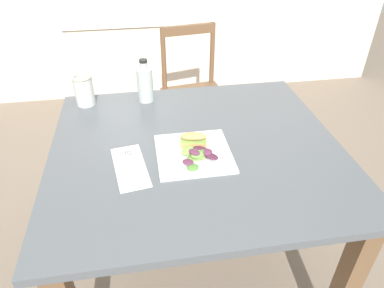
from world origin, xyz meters
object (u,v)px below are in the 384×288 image
at_px(sandwich_half_front, 194,140).
at_px(fork_on_napkin, 130,163).
at_px(mason_jar_iced_tea, 84,92).
at_px(chair_wooden_far, 194,94).
at_px(dining_table, 196,170).
at_px(bottle_cold_brew, 145,86).
at_px(plate_lunch, 194,153).

xyz_separation_m(sandwich_half_front, fork_on_napkin, (-0.25, -0.06, -0.03)).
xyz_separation_m(fork_on_napkin, mason_jar_iced_tea, (-0.19, 0.49, 0.06)).
distance_m(sandwich_half_front, fork_on_napkin, 0.26).
bearing_deg(chair_wooden_far, dining_table, -99.25).
distance_m(dining_table, mason_jar_iced_tea, 0.64).
height_order(sandwich_half_front, bottle_cold_brew, bottle_cold_brew).
relative_size(plate_lunch, bottle_cold_brew, 1.36).
bearing_deg(dining_table, fork_on_napkin, -163.50).
xyz_separation_m(dining_table, mason_jar_iced_tea, (-0.45, 0.42, 0.19)).
height_order(dining_table, plate_lunch, plate_lunch).
xyz_separation_m(chair_wooden_far, plate_lunch, (-0.18, -1.05, 0.30)).
height_order(dining_table, mason_jar_iced_tea, mason_jar_iced_tea).
xyz_separation_m(plate_lunch, bottle_cold_brew, (-0.15, 0.46, 0.07)).
relative_size(chair_wooden_far, sandwich_half_front, 8.13).
bearing_deg(chair_wooden_far, sandwich_half_front, -99.84).
bearing_deg(sandwich_half_front, bottle_cold_brew, 110.70).
bearing_deg(chair_wooden_far, plate_lunch, -99.80).
xyz_separation_m(dining_table, chair_wooden_far, (0.16, 1.00, -0.17)).
bearing_deg(chair_wooden_far, fork_on_napkin, -111.34).
bearing_deg(dining_table, chair_wooden_far, 80.75).
bearing_deg(mason_jar_iced_tea, bottle_cold_brew, -1.84).
distance_m(dining_table, fork_on_napkin, 0.30).
height_order(plate_lunch, bottle_cold_brew, bottle_cold_brew).
height_order(fork_on_napkin, bottle_cold_brew, bottle_cold_brew).
height_order(chair_wooden_far, mason_jar_iced_tea, mason_jar_iced_tea).
xyz_separation_m(bottle_cold_brew, mason_jar_iced_tea, (-0.28, 0.01, -0.01)).
relative_size(plate_lunch, sandwich_half_front, 2.58).
xyz_separation_m(plate_lunch, mason_jar_iced_tea, (-0.43, 0.47, 0.06)).
distance_m(sandwich_half_front, mason_jar_iced_tea, 0.61).
bearing_deg(bottle_cold_brew, plate_lunch, -71.81).
relative_size(chair_wooden_far, plate_lunch, 3.15).
bearing_deg(sandwich_half_front, chair_wooden_far, 80.16).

